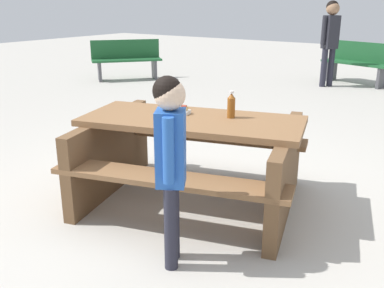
{
  "coord_description": "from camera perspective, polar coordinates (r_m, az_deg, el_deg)",
  "views": [
    {
      "loc": [
        -2.0,
        2.86,
        1.67
      ],
      "look_at": [
        0.0,
        0.0,
        0.52
      ],
      "focal_mm": 41.1,
      "sensor_mm": 36.0,
      "label": 1
    }
  ],
  "objects": [
    {
      "name": "hotdog_tray",
      "position": [
        3.74,
        -1.71,
        4.43
      ],
      "size": [
        0.2,
        0.15,
        0.08
      ],
      "color": "white",
      "rests_on": "picnic_table"
    },
    {
      "name": "picnic_table",
      "position": [
        3.7,
        0.0,
        -1.18
      ],
      "size": [
        2.12,
        1.85,
        0.75
      ],
      "color": "brown",
      "rests_on": "ground"
    },
    {
      "name": "soda_bottle",
      "position": [
        3.61,
        5.11,
        5.0
      ],
      "size": [
        0.06,
        0.06,
        0.22
      ],
      "color": "brown",
      "rests_on": "picnic_table"
    },
    {
      "name": "park_bench_far",
      "position": [
        9.92,
        -8.5,
        10.89
      ],
      "size": [
        1.26,
        1.41,
        0.85
      ],
      "color": "#1E592D",
      "rests_on": "ground"
    },
    {
      "name": "park_bench_mid",
      "position": [
        9.9,
        20.81,
        9.91
      ],
      "size": [
        1.55,
        0.82,
        0.85
      ],
      "color": "#1E592D",
      "rests_on": "ground"
    },
    {
      "name": "ground_plane",
      "position": [
        3.87,
        0.0,
        -7.42
      ],
      "size": [
        30.0,
        30.0,
        0.0
      ],
      "primitive_type": "plane",
      "color": "#B7B2A8",
      "rests_on": "ground"
    },
    {
      "name": "child_in_coat",
      "position": [
        2.7,
        -2.82,
        -0.64
      ],
      "size": [
        0.25,
        0.27,
        1.25
      ],
      "color": "#262633",
      "rests_on": "ground"
    },
    {
      "name": "bystander_adult",
      "position": [
        9.32,
        17.54,
        13.64
      ],
      "size": [
        0.34,
        0.35,
        1.67
      ],
      "color": "#262633",
      "rests_on": "ground"
    }
  ]
}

